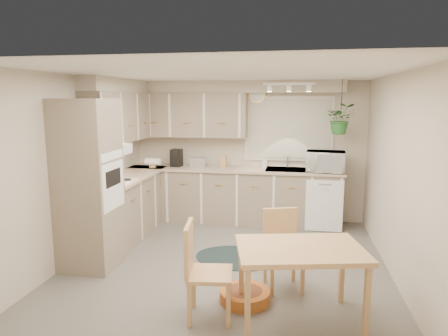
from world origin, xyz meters
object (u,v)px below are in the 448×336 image
at_px(dining_table, 299,284).
at_px(braided_rug, 237,258).
at_px(pet_bed, 245,296).
at_px(chair_left, 210,271).
at_px(chair_back, 284,251).
at_px(microwave, 325,159).

relative_size(dining_table, braided_rug, 1.03).
xyz_separation_m(dining_table, pet_bed, (-0.55, 0.26, -0.30)).
relative_size(chair_left, braided_rug, 0.83).
xyz_separation_m(chair_left, chair_back, (0.68, 0.72, -0.03)).
bearing_deg(chair_left, chair_back, 129.09).
distance_m(chair_left, microwave, 3.33).
bearing_deg(chair_left, dining_table, 88.70).
bearing_deg(pet_bed, braided_rug, 102.15).
bearing_deg(braided_rug, pet_bed, -77.85).
bearing_deg(microwave, chair_back, -99.78).
bearing_deg(chair_back, chair_left, 30.08).
relative_size(chair_left, chair_back, 1.07).
distance_m(chair_left, chair_back, 0.99).
xyz_separation_m(dining_table, chair_back, (-0.16, 0.63, 0.07)).
xyz_separation_m(chair_left, pet_bed, (0.29, 0.36, -0.41)).
xyz_separation_m(chair_left, microwave, (1.25, 3.02, 0.67)).
xyz_separation_m(chair_back, microwave, (0.58, 2.29, 0.70)).
height_order(pet_bed, microwave, microwave).
height_order(chair_left, chair_back, chair_left).
xyz_separation_m(chair_back, braided_rug, (-0.63, 0.78, -0.43)).
bearing_deg(chair_left, microwave, 149.57).
bearing_deg(chair_back, dining_table, 87.82).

